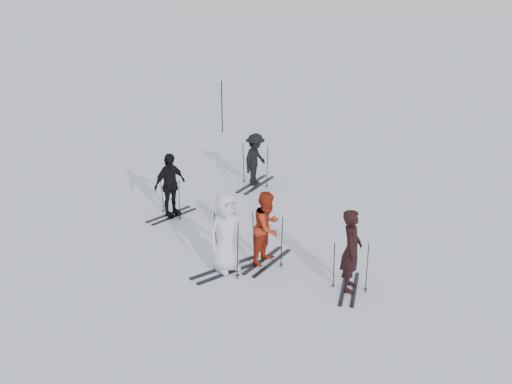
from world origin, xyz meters
TOP-DOWN VIEW (x-y plane):
  - ground at (0.00, 0.00)m, footprint 120.00×120.00m
  - skier_near_dark at (2.74, -1.62)m, footprint 0.45×0.67m
  - skier_red at (0.74, -0.83)m, footprint 0.87×0.99m
  - skier_grey at (-0.05, -1.45)m, footprint 1.01×1.07m
  - skier_uphill_left at (-2.44, 1.19)m, footprint 0.86×1.10m
  - skier_uphill_far at (-0.83, 4.11)m, footprint 0.83×1.15m
  - skis_near_dark at (2.74, -1.62)m, footprint 1.58×0.87m
  - skis_red at (0.74, -0.83)m, footprint 1.89×1.37m
  - skis_grey at (-0.05, -1.45)m, footprint 2.07×1.92m
  - skis_uphill_left at (-2.44, 1.19)m, footprint 1.80×1.49m
  - skis_uphill_far at (-0.83, 4.11)m, footprint 2.03×1.40m
  - piste_marker at (-3.60, 9.62)m, footprint 0.06×0.06m

SIDE VIEW (x-z plane):
  - ground at x=0.00m, z-range 0.00..0.00m
  - skis_near_dark at x=2.74m, z-range 0.00..1.14m
  - skis_uphill_left at x=-2.44m, z-range 0.00..1.16m
  - skis_red at x=0.74m, z-range 0.00..1.24m
  - skis_uphill_far at x=-0.83m, z-range 0.00..1.34m
  - skis_grey at x=-0.05m, z-range 0.00..1.36m
  - skier_uphill_far at x=-0.83m, z-range 0.00..1.61m
  - skier_red at x=0.74m, z-range 0.00..1.72m
  - skier_uphill_left at x=-2.44m, z-range 0.00..1.75m
  - skier_near_dark at x=2.74m, z-range 0.00..1.81m
  - skier_grey at x=-0.05m, z-range 0.00..1.84m
  - piste_marker at x=-3.60m, z-range 0.00..2.04m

